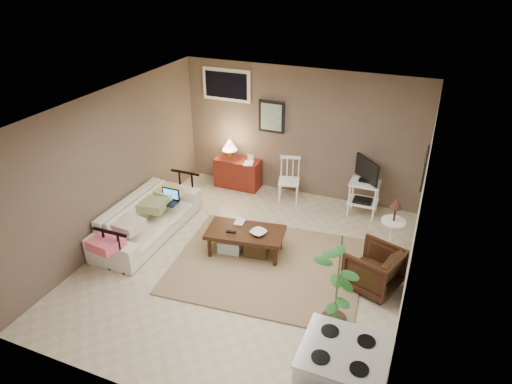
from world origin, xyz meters
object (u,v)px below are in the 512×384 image
at_px(sofa, 147,212).
at_px(side_table, 394,220).
at_px(coffee_table, 245,240).
at_px(spindle_chair, 289,181).
at_px(tv_stand, 365,186).
at_px(potted_plant, 337,286).
at_px(armchair, 374,267).
at_px(red_console, 237,170).

relative_size(sofa, side_table, 2.18).
relative_size(coffee_table, spindle_chair, 1.50).
height_order(tv_stand, potted_plant, potted_plant).
distance_m(side_table, armchair, 0.95).
distance_m(sofa, potted_plant, 3.54).
bearing_deg(red_console, sofa, -106.56).
xyz_separation_m(spindle_chair, side_table, (1.99, -1.03, 0.21)).
xyz_separation_m(red_console, tv_stand, (2.49, -0.15, 0.21)).
bearing_deg(armchair, spindle_chair, -116.62).
distance_m(coffee_table, potted_plant, 2.12).
distance_m(spindle_chair, tv_stand, 1.38).
bearing_deg(side_table, spindle_chair, 152.50).
height_order(sofa, armchair, sofa).
distance_m(tv_stand, potted_plant, 3.09).
xyz_separation_m(sofa, armchair, (3.62, 0.05, -0.08)).
bearing_deg(spindle_chair, coffee_table, -92.08).
xyz_separation_m(coffee_table, armchair, (1.94, -0.05, 0.09)).
relative_size(sofa, red_console, 2.10).
distance_m(armchair, potted_plant, 1.27).
bearing_deg(tv_stand, coffee_table, -127.55).
height_order(sofa, red_console, red_console).
relative_size(coffee_table, sofa, 0.59).
distance_m(sofa, tv_stand, 3.70).
distance_m(red_console, tv_stand, 2.50).
distance_m(tv_stand, armchair, 2.00).
distance_m(coffee_table, red_console, 2.28).
distance_m(sofa, side_table, 3.86).
height_order(red_console, armchair, red_console).
height_order(coffee_table, sofa, sofa).
xyz_separation_m(spindle_chair, tv_stand, (1.37, -0.01, 0.17)).
bearing_deg(coffee_table, red_console, 117.28).
bearing_deg(sofa, red_console, -16.56).
height_order(armchair, potted_plant, potted_plant).
xyz_separation_m(coffee_table, sofa, (-1.68, -0.10, 0.17)).
bearing_deg(potted_plant, sofa, 161.86).
distance_m(spindle_chair, side_table, 2.25).
height_order(spindle_chair, potted_plant, potted_plant).
bearing_deg(coffee_table, sofa, -176.62).
height_order(coffee_table, armchair, armchair).
xyz_separation_m(red_console, armchair, (2.99, -2.08, -0.01)).
height_order(coffee_table, spindle_chair, spindle_chair).
relative_size(tv_stand, side_table, 1.09).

